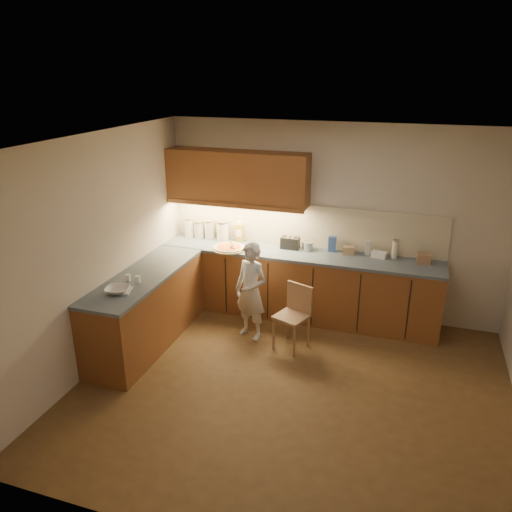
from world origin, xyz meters
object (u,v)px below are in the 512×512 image
Objects in this scene: wooden_chair at (295,312)px; toaster at (290,243)px; child at (251,291)px; oil_jug at (239,232)px; pizza_on_board at (229,248)px.

wooden_chair is 3.19× the size of toaster.
child is 1.58× the size of wooden_chair.
child is at bearing -106.41° from toaster.
toaster is at bearing -5.24° from oil_jug.
pizza_on_board reaches higher than wooden_chair.
child is at bearing -48.89° from pizza_on_board.
child reaches higher than toaster.
wooden_chair is at bearing -30.60° from pizza_on_board.
pizza_on_board is 0.84m from child.
child is at bearing -164.95° from wooden_chair.
wooden_chair is 2.67× the size of oil_jug.
pizza_on_board is at bearing 152.05° from child.
oil_jug is at bearing 157.44° from wooden_chair.
pizza_on_board is 0.59× the size of wooden_chair.
oil_jug is (-0.49, 0.95, 0.43)m from child.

